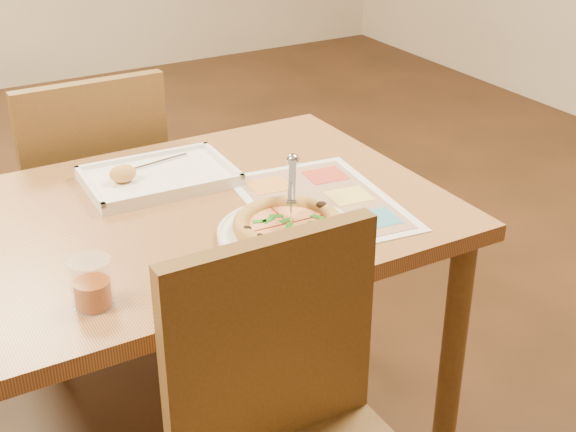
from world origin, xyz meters
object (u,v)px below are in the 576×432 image
dining_table (166,248)px  chair_near (296,423)px  glass_tumbler (92,286)px  plate (288,233)px  appetizer_tray (156,178)px  menu (321,202)px  pizza (288,225)px  pizza_cutter (292,189)px  chair_far (91,182)px

dining_table → chair_near: (0.00, -0.60, -0.07)m
dining_table → glass_tumbler: size_ratio=13.27×
plate → chair_near: bearing=-117.9°
plate → appetizer_tray: (-0.14, 0.41, 0.00)m
plate → glass_tumbler: size_ratio=3.14×
plate → appetizer_tray: bearing=109.4°
plate → menu: (0.15, 0.11, -0.01)m
appetizer_tray → plate: bearing=-70.6°
dining_table → plate: plate is taller
glass_tumbler → plate: bearing=7.0°
pizza → appetizer_tray: (-0.14, 0.41, -0.02)m
pizza_cutter → appetizer_tray: 0.42m
dining_table → appetizer_tray: (0.05, 0.18, 0.10)m
plate → glass_tumbler: bearing=-173.0°
plate → pizza: 0.02m
pizza → appetizer_tray: 0.43m
dining_table → appetizer_tray: bearing=73.4°
plate → glass_tumbler: (-0.45, -0.06, 0.03)m
pizza_cutter → glass_tumbler: bearing=132.5°
pizza_cutter → menu: 0.16m
pizza → appetizer_tray: bearing=109.4°
pizza → pizza_cutter: (0.03, 0.04, 0.06)m
dining_table → chair_near: chair_near is taller
chair_far → pizza: chair_far is taller
chair_far → dining_table: bearing=90.0°
appetizer_tray → glass_tumbler: 0.56m
plate → dining_table: bearing=130.9°
chair_near → menu: bearing=54.1°
chair_far → appetizer_tray: bearing=97.2°
chair_near → appetizer_tray: bearing=86.1°
dining_table → pizza: size_ratio=5.36×
chair_near → pizza: 0.46m
pizza → menu: 0.19m
chair_near → appetizer_tray: chair_near is taller
dining_table → menu: bearing=-19.4°
chair_near → glass_tumbler: size_ratio=4.80×
pizza_cutter → menu: (0.12, 0.07, -0.09)m
menu → appetizer_tray: bearing=134.2°
chair_near → menu: (0.35, 0.48, 0.16)m
chair_near → pizza: bearing=62.0°
chair_near → menu: 0.61m
dining_table → chair_far: bearing=90.0°
pizza → menu: size_ratio=0.53×
chair_far → plate: 0.87m
plate → pizza_cutter: pizza_cutter is taller
chair_far → appetizer_tray: (0.05, -0.42, 0.17)m
chair_far → menu: bearing=115.7°
pizza → appetizer_tray: size_ratio=0.66×
plate → glass_tumbler: glass_tumbler is taller
chair_far → pizza_cutter: size_ratio=3.06×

